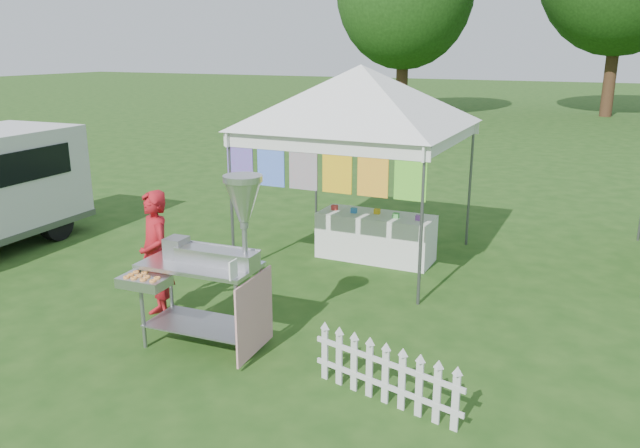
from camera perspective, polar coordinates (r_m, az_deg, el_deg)
The scene contains 6 objects.
ground at distance 7.14m, azimuth -7.29°, elevation -11.33°, with size 120.00×120.00×0.00m, color #1E4513.
canopy_main at distance 9.48m, azimuth 3.77°, elevation 14.28°, with size 4.24×4.24×3.45m.
donut_cart at distance 6.73m, azimuth -9.56°, elevation -2.33°, with size 1.42×1.05×1.99m.
vendor at distance 7.83m, azimuth -14.79°, elevation -2.84°, with size 0.59×0.39×1.61m, color #A8141D.
picket_fence at distance 6.03m, azimuth 6.00°, elevation -13.61°, with size 1.58×0.39×0.56m.
display_table at distance 9.87m, azimuth 5.11°, elevation -1.16°, with size 1.80×0.70×0.73m, color white.
Camera 1 is at (3.49, -5.31, 3.25)m, focal length 35.00 mm.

